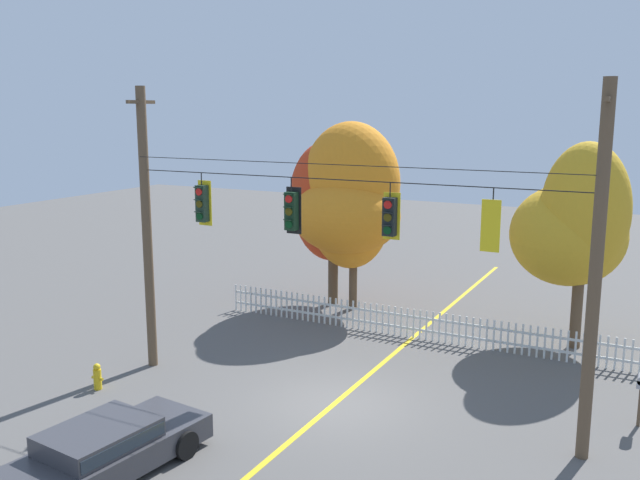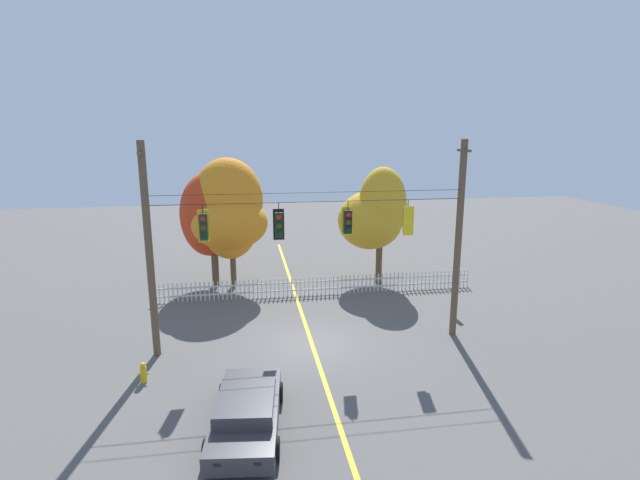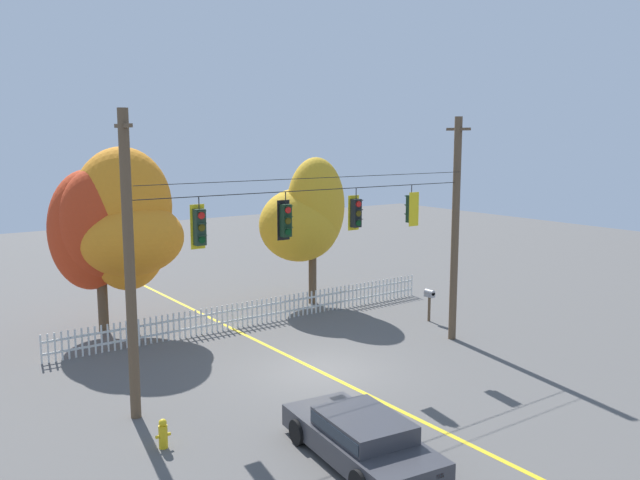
# 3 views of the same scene
# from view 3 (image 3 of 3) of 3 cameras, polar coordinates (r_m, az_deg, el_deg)

# --- Properties ---
(ground) EXTENTS (80.00, 80.00, 0.00)m
(ground) POSITION_cam_3_polar(r_m,az_deg,el_deg) (22.04, -0.02, -11.20)
(ground) COLOR #565451
(lane_centerline_stripe) EXTENTS (0.16, 36.00, 0.01)m
(lane_centerline_stripe) POSITION_cam_3_polar(r_m,az_deg,el_deg) (22.04, -0.02, -11.19)
(lane_centerline_stripe) COLOR gold
(lane_centerline_stripe) RESTS_ON ground
(signal_support_span) EXTENTS (12.57, 1.10, 8.28)m
(signal_support_span) POSITION_cam_3_polar(r_m,az_deg,el_deg) (20.98, -0.02, -0.31)
(signal_support_span) COLOR brown
(signal_support_span) RESTS_ON ground
(traffic_signal_southbound_primary) EXTENTS (0.43, 0.38, 1.49)m
(traffic_signal_southbound_primary) POSITION_cam_3_polar(r_m,az_deg,el_deg) (18.80, -10.30, 1.10)
(traffic_signal_southbound_primary) COLOR black
(traffic_signal_northbound_primary) EXTENTS (0.43, 0.38, 1.49)m
(traffic_signal_northbound_primary) POSITION_cam_3_polar(r_m,az_deg,el_deg) (20.17, -2.97, 1.69)
(traffic_signal_northbound_primary) COLOR black
(traffic_signal_westbound_side) EXTENTS (0.43, 0.38, 1.40)m
(traffic_signal_westbound_side) POSITION_cam_3_polar(r_m,az_deg,el_deg) (21.73, 3.09, 2.33)
(traffic_signal_westbound_side) COLOR black
(traffic_signal_northbound_secondary) EXTENTS (0.43, 0.38, 1.43)m
(traffic_signal_northbound_secondary) POSITION_cam_3_polar(r_m,az_deg,el_deg) (23.32, 7.85, 2.67)
(traffic_signal_northbound_secondary) COLOR black
(white_picket_fence) EXTENTS (16.97, 0.06, 1.01)m
(white_picket_fence) POSITION_cam_3_polar(r_m,az_deg,el_deg) (27.37, -5.22, -6.12)
(white_picket_fence) COLOR silver
(white_picket_fence) RESTS_ON ground
(autumn_maple_near_fence) EXTENTS (3.21, 3.46, 6.45)m
(autumn_maple_near_fence) POSITION_cam_3_polar(r_m,az_deg,el_deg) (26.76, -18.83, 1.04)
(autumn_maple_near_fence) COLOR brown
(autumn_maple_near_fence) RESTS_ON ground
(autumn_maple_mid) EXTENTS (4.12, 3.95, 7.20)m
(autumn_maple_mid) POSITION_cam_3_polar(r_m,az_deg,el_deg) (26.59, -16.26, 1.20)
(autumn_maple_mid) COLOR brown
(autumn_maple_mid) RESTS_ON ground
(autumn_oak_far_east) EXTENTS (3.74, 3.52, 6.67)m
(autumn_oak_far_east) POSITION_cam_3_polar(r_m,az_deg,el_deg) (29.95, -1.23, 1.92)
(autumn_oak_far_east) COLOR brown
(autumn_oak_far_east) RESTS_ON ground
(parked_car) EXTENTS (2.40, 4.80, 1.15)m
(parked_car) POSITION_cam_3_polar(r_m,az_deg,el_deg) (16.24, 3.56, -16.47)
(parked_car) COLOR #38383D
(parked_car) RESTS_ON ground
(fire_hydrant) EXTENTS (0.38, 0.22, 0.75)m
(fire_hydrant) POSITION_cam_3_polar(r_m,az_deg,el_deg) (17.35, -13.30, -15.86)
(fire_hydrant) COLOR gold
(fire_hydrant) RESTS_ON ground
(roadside_mailbox) EXTENTS (0.25, 0.44, 1.34)m
(roadside_mailbox) POSITION_cam_3_polar(r_m,az_deg,el_deg) (27.86, 9.37, -4.71)
(roadside_mailbox) COLOR brown
(roadside_mailbox) RESTS_ON ground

